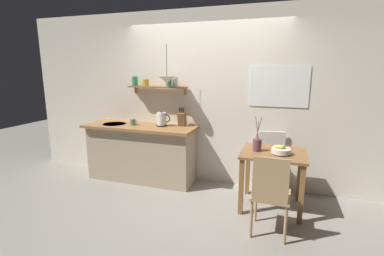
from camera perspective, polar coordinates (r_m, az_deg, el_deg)
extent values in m
plane|color=gray|center=(4.20, 0.21, -13.55)|extent=(14.00, 14.00, 0.00)
cube|color=silver|center=(4.39, 5.41, 5.89)|extent=(6.80, 0.10, 2.70)
cube|color=white|center=(4.20, 17.28, 8.03)|extent=(0.82, 0.01, 0.57)
cube|color=silver|center=(4.21, 17.28, 8.03)|extent=(0.76, 0.01, 0.51)
cube|color=tan|center=(4.70, -10.23, -5.18)|extent=(1.74, 0.52, 0.88)
cube|color=#9E6B3D|center=(4.57, -10.56, 0.28)|extent=(1.83, 0.63, 0.04)
cylinder|color=#B7BABF|center=(4.79, -15.52, 0.77)|extent=(0.38, 0.38, 0.01)
cube|color=brown|center=(4.54, -7.05, 8.29)|extent=(0.98, 0.18, 0.02)
cube|color=#99754C|center=(4.82, -11.37, 7.63)|extent=(0.02, 0.06, 0.12)
cube|color=#99754C|center=(4.45, -1.44, 7.52)|extent=(0.02, 0.06, 0.12)
cylinder|color=#388E56|center=(4.73, -11.55, 9.31)|extent=(0.10, 0.10, 0.15)
cylinder|color=silver|center=(4.72, -11.59, 10.25)|extent=(0.10, 0.10, 0.01)
cylinder|color=gold|center=(4.63, -9.41, 9.06)|extent=(0.11, 0.11, 0.10)
cylinder|color=silver|center=(4.63, -9.43, 9.75)|extent=(0.11, 0.11, 0.01)
cylinder|color=#388E56|center=(4.46, -4.74, 9.41)|extent=(0.09, 0.09, 0.16)
cylinder|color=silver|center=(4.45, -4.75, 10.47)|extent=(0.10, 0.10, 0.01)
cylinder|color=beige|center=(4.42, -3.46, 9.28)|extent=(0.09, 0.09, 0.14)
cylinder|color=silver|center=(4.41, -3.47, 10.23)|extent=(0.09, 0.09, 0.01)
cube|color=brown|center=(3.77, 16.26, -4.92)|extent=(0.81, 0.72, 0.03)
cube|color=brown|center=(3.63, 9.98, -11.68)|extent=(0.06, 0.06, 0.73)
cube|color=brown|center=(3.61, 21.39, -12.50)|extent=(0.06, 0.06, 0.73)
cube|color=brown|center=(4.21, 11.30, -8.36)|extent=(0.06, 0.06, 0.73)
cube|color=brown|center=(4.19, 21.02, -9.05)|extent=(0.06, 0.06, 0.73)
cube|color=tan|center=(3.29, 15.75, -12.98)|extent=(0.43, 0.43, 0.03)
cube|color=tan|center=(3.01, 15.69, -10.17)|extent=(0.36, 0.04, 0.47)
cylinder|color=tan|center=(3.55, 18.72, -15.42)|extent=(0.03, 0.03, 0.44)
cylinder|color=tan|center=(3.57, 12.87, -14.92)|extent=(0.03, 0.03, 0.44)
cylinder|color=tan|center=(3.23, 18.48, -18.28)|extent=(0.03, 0.03, 0.44)
cylinder|color=tan|center=(3.25, 11.97, -17.69)|extent=(0.03, 0.03, 0.44)
cube|color=white|center=(4.17, 16.00, -7.54)|extent=(0.48, 0.45, 0.03)
cube|color=white|center=(4.27, 15.91, -3.68)|extent=(0.37, 0.09, 0.45)
cylinder|color=white|center=(4.08, 13.49, -11.34)|extent=(0.03, 0.03, 0.44)
cylinder|color=white|center=(4.13, 18.65, -11.37)|extent=(0.03, 0.03, 0.44)
cylinder|color=white|center=(4.39, 13.17, -9.65)|extent=(0.03, 0.03, 0.44)
cylinder|color=white|center=(4.43, 17.95, -9.71)|extent=(0.03, 0.03, 0.44)
cylinder|color=silver|center=(3.69, 17.64, -5.00)|extent=(0.11, 0.11, 0.01)
cylinder|color=silver|center=(3.68, 17.68, -4.46)|extent=(0.24, 0.24, 0.06)
ellipsoid|color=yellow|center=(3.67, 17.26, -3.66)|extent=(0.14, 0.10, 0.04)
sphere|color=#8EA84C|center=(3.67, 18.07, -3.69)|extent=(0.06, 0.06, 0.06)
cylinder|color=brown|center=(3.73, 13.11, -3.40)|extent=(0.11, 0.11, 0.16)
cylinder|color=brown|center=(3.67, 13.12, -0.02)|extent=(0.06, 0.04, 0.29)
cylinder|color=brown|center=(3.68, 13.26, -0.50)|extent=(0.01, 0.03, 0.23)
cylinder|color=brown|center=(3.67, 13.43, -0.05)|extent=(0.07, 0.03, 0.29)
cylinder|color=black|center=(4.46, -6.16, 0.52)|extent=(0.17, 0.17, 0.02)
cylinder|color=white|center=(4.44, -6.19, 1.88)|extent=(0.15, 0.15, 0.20)
sphere|color=black|center=(4.42, -6.22, 3.29)|extent=(0.02, 0.02, 0.02)
cone|color=white|center=(4.47, -7.28, 2.44)|extent=(0.04, 0.04, 0.04)
torus|color=black|center=(4.40, -5.20, 1.95)|extent=(0.13, 0.02, 0.13)
cube|color=brown|center=(4.42, -2.04, 1.86)|extent=(0.11, 0.15, 0.23)
cylinder|color=black|center=(4.39, -2.55, 3.73)|extent=(0.02, 0.03, 0.08)
cylinder|color=black|center=(4.38, -2.17, 3.71)|extent=(0.02, 0.03, 0.08)
cylinder|color=black|center=(4.37, -1.79, 3.69)|extent=(0.02, 0.03, 0.08)
cylinder|color=slate|center=(4.60, -11.97, 1.19)|extent=(0.09, 0.09, 0.10)
torus|color=slate|center=(4.57, -11.41, 1.18)|extent=(0.07, 0.01, 0.07)
cylinder|color=black|center=(4.26, -5.20, 13.62)|extent=(0.01, 0.01, 0.46)
cone|color=silver|center=(4.26, -5.13, 9.83)|extent=(0.26, 0.26, 0.10)
sphere|color=white|center=(4.26, -5.12, 9.42)|extent=(0.04, 0.04, 0.04)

